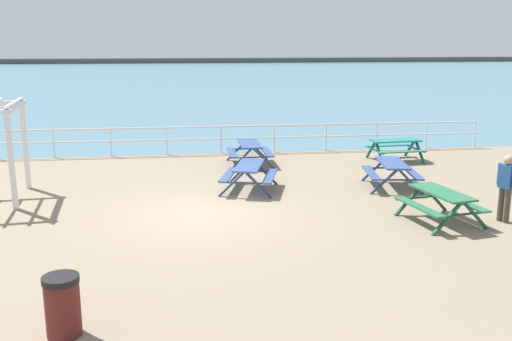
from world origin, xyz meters
The scene contains 11 objects.
ground_plane centered at (0.00, 0.00, -0.10)m, with size 30.00×24.00×0.20m, color gray.
sea_band centered at (0.00, 52.75, 0.00)m, with size 142.00×90.00×0.01m, color teal.
distant_shoreline centered at (0.00, 95.75, 0.00)m, with size 142.00×6.00×1.80m, color #4C4C47.
seaward_railing centered at (0.00, 7.75, 0.76)m, with size 23.07×0.07×1.08m.
picnic_table_near_left centered at (1.92, 5.60, 0.58)m, with size 1.55×1.80×0.80m.
picnic_table_near_right centered at (1.49, 2.10, 0.58)m, with size 1.92×2.13×0.80m.
picnic_table_far_left centered at (7.28, 5.59, 0.58)m, with size 1.91×1.67×0.80m.
picnic_table_far_right centered at (5.75, -1.46, 0.58)m, with size 1.83×2.06×0.80m.
picnic_table_seaward centered at (5.77, 1.90, 0.58)m, with size 1.76×2.00×0.80m.
visitor centered at (7.29, -1.63, 0.95)m, with size 0.33×0.50×1.66m.
litter_bin centered at (-2.26, -5.90, 0.48)m, with size 0.55×0.55×0.95m.
Camera 1 is at (-0.39, -14.00, 4.36)m, focal length 39.89 mm.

